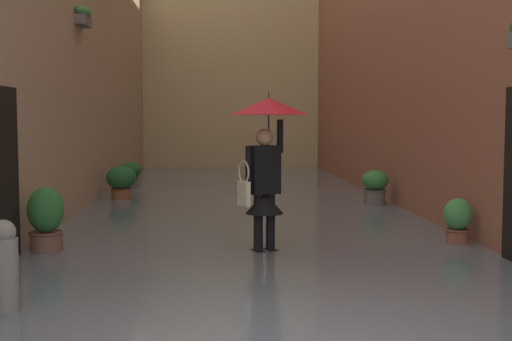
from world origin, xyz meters
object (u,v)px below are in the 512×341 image
at_px(person_wading, 266,142).
at_px(potted_plant_far_right, 46,221).
at_px(potted_plant_mid_right, 121,181).
at_px(mooring_bollard, 4,271).
at_px(potted_plant_near_left, 375,188).
at_px(potted_plant_far_left, 458,221).
at_px(potted_plant_near_right, 130,174).

bearing_deg(person_wading, potted_plant_far_right, -2.66).
bearing_deg(potted_plant_mid_right, mooring_bollard, 91.17).
bearing_deg(potted_plant_near_left, potted_plant_far_right, 39.79).
height_order(potted_plant_far_left, potted_plant_near_left, potted_plant_near_left).
relative_size(potted_plant_far_left, potted_plant_far_right, 0.77).
relative_size(potted_plant_near_right, mooring_bollard, 0.80).
bearing_deg(potted_plant_near_right, potted_plant_near_left, 145.67).
distance_m(person_wading, potted_plant_near_right, 8.84).
bearing_deg(potted_plant_near_left, potted_plant_near_right, -34.33).
bearing_deg(potted_plant_far_right, potted_plant_far_left, -177.51).
bearing_deg(potted_plant_near_right, potted_plant_far_right, 89.48).
relative_size(person_wading, potted_plant_near_right, 2.92).
height_order(person_wading, potted_plant_mid_right, person_wading).
distance_m(potted_plant_mid_right, mooring_bollard, 8.74).
xyz_separation_m(potted_plant_far_left, mooring_bollard, (5.24, 3.10, 0.07)).
bearing_deg(potted_plant_mid_right, person_wading, 114.34).
bearing_deg(person_wading, potted_plant_far_left, -172.07).
xyz_separation_m(person_wading, potted_plant_far_right, (2.88, -0.13, -1.03)).
height_order(potted_plant_mid_right, potted_plant_far_left, potted_plant_mid_right).
bearing_deg(potted_plant_far_right, person_wading, 177.34).
bearing_deg(potted_plant_far_left, person_wading, 7.93).
relative_size(person_wading, potted_plant_near_left, 2.78).
bearing_deg(potted_plant_far_right, potted_plant_near_left, -140.21).
distance_m(potted_plant_far_left, potted_plant_near_left, 4.28).
xyz_separation_m(potted_plant_mid_right, potted_plant_far_left, (-5.42, 5.64, -0.07)).
height_order(potted_plant_far_left, mooring_bollard, mooring_bollard).
bearing_deg(potted_plant_mid_right, potted_plant_near_right, -87.88).
height_order(potted_plant_mid_right, mooring_bollard, mooring_bollard).
bearing_deg(person_wading, potted_plant_mid_right, -65.66).
height_order(potted_plant_far_right, mooring_bollard, potted_plant_far_right).
bearing_deg(mooring_bollard, potted_plant_mid_right, -88.83).
relative_size(person_wading, potted_plant_far_left, 3.02).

